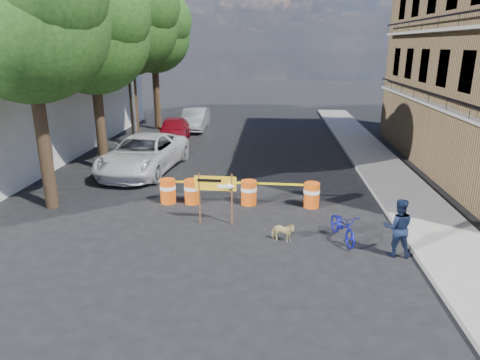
% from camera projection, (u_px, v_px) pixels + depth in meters
% --- Properties ---
extents(ground, '(120.00, 120.00, 0.00)m').
position_uv_depth(ground, '(236.00, 237.00, 13.02)').
color(ground, black).
rests_on(ground, ground).
extents(sidewalk_east, '(2.40, 40.00, 0.15)m').
position_uv_depth(sidewalk_east, '(392.00, 180.00, 18.26)').
color(sidewalk_east, gray).
rests_on(sidewalk_east, ground).
extents(white_building, '(8.00, 22.00, 6.00)m').
position_uv_depth(white_building, '(6.00, 96.00, 22.52)').
color(white_building, silver).
rests_on(white_building, ground).
extents(tree_near, '(5.46, 5.20, 9.15)m').
position_uv_depth(tree_near, '(28.00, 19.00, 13.47)').
color(tree_near, '#332316').
rests_on(tree_near, ground).
extents(tree_mid_a, '(5.25, 5.00, 8.68)m').
position_uv_depth(tree_mid_a, '(93.00, 34.00, 18.33)').
color(tree_mid_a, '#332316').
rests_on(tree_mid_a, ground).
extents(tree_mid_b, '(5.67, 5.40, 9.62)m').
position_uv_depth(tree_mid_b, '(129.00, 23.00, 22.86)').
color(tree_mid_b, '#332316').
rests_on(tree_mid_b, ground).
extents(tree_far, '(5.04, 4.80, 8.84)m').
position_uv_depth(tree_far, '(154.00, 34.00, 27.77)').
color(tree_far, '#332316').
rests_on(tree_far, ground).
extents(streetlamp, '(1.25, 0.18, 8.00)m').
position_uv_depth(streetlamp, '(132.00, 70.00, 21.14)').
color(streetlamp, gray).
rests_on(streetlamp, ground).
extents(barrel_far_left, '(0.58, 0.58, 0.90)m').
position_uv_depth(barrel_far_left, '(168.00, 191.00, 15.68)').
color(barrel_far_left, '#DE530D').
rests_on(barrel_far_left, ground).
extents(barrel_mid_left, '(0.58, 0.58, 0.90)m').
position_uv_depth(barrel_mid_left, '(192.00, 191.00, 15.64)').
color(barrel_mid_left, '#DE530D').
rests_on(barrel_mid_left, ground).
extents(barrel_mid_right, '(0.58, 0.58, 0.90)m').
position_uv_depth(barrel_mid_right, '(249.00, 192.00, 15.52)').
color(barrel_mid_right, '#DE530D').
rests_on(barrel_mid_right, ground).
extents(barrel_far_right, '(0.58, 0.58, 0.90)m').
position_uv_depth(barrel_far_right, '(312.00, 194.00, 15.27)').
color(barrel_far_right, '#DE530D').
rests_on(barrel_far_right, ground).
extents(detour_sign, '(1.34, 0.26, 1.72)m').
position_uv_depth(detour_sign, '(220.00, 188.00, 13.56)').
color(detour_sign, '#592D19').
rests_on(detour_sign, ground).
extents(pedestrian, '(0.86, 0.70, 1.66)m').
position_uv_depth(pedestrian, '(398.00, 228.00, 11.64)').
color(pedestrian, '#101932').
rests_on(pedestrian, ground).
extents(bicycle, '(0.80, 1.01, 1.69)m').
position_uv_depth(bicycle, '(344.00, 214.00, 12.55)').
color(bicycle, '#1419A7').
rests_on(bicycle, ground).
extents(dog, '(0.77, 0.48, 0.60)m').
position_uv_depth(dog, '(283.00, 232.00, 12.62)').
color(dog, tan).
rests_on(dog, ground).
extents(suv_white, '(3.39, 6.20, 1.65)m').
position_uv_depth(suv_white, '(144.00, 154.00, 19.51)').
color(suv_white, silver).
rests_on(suv_white, ground).
extents(sedan_red, '(2.23, 4.48, 1.47)m').
position_uv_depth(sedan_red, '(174.00, 130.00, 25.46)').
color(sedan_red, maroon).
rests_on(sedan_red, ground).
extents(sedan_silver, '(1.59, 4.41, 1.45)m').
position_uv_depth(sedan_silver, '(195.00, 119.00, 29.19)').
color(sedan_silver, '#A6A9AE').
rests_on(sedan_silver, ground).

